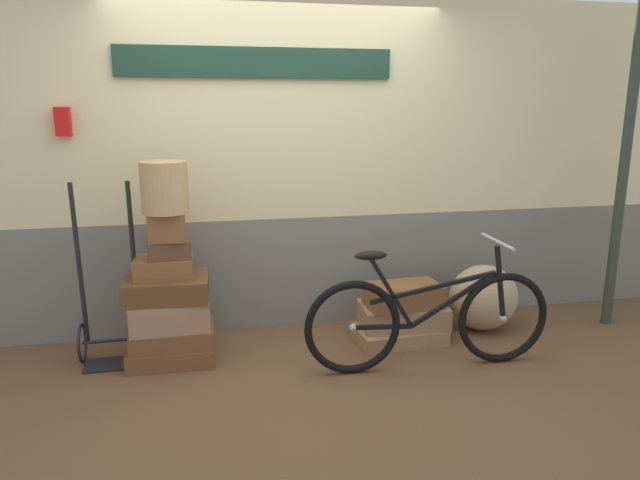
{
  "coord_description": "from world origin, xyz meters",
  "views": [
    {
      "loc": [
        -0.64,
        -3.72,
        1.78
      ],
      "look_at": [
        0.19,
        0.17,
        0.85
      ],
      "focal_mm": 32.67,
      "sensor_mm": 36.0,
      "label": 1
    }
  ],
  "objects": [
    {
      "name": "ground",
      "position": [
        0.0,
        0.0,
        -0.03
      ],
      "size": [
        9.29,
        5.2,
        0.06
      ],
      "primitive_type": "cube",
      "color": "brown"
    },
    {
      "name": "station_building",
      "position": [
        0.01,
        0.85,
        1.3
      ],
      "size": [
        7.29,
        0.74,
        2.59
      ],
      "color": "slate",
      "rests_on": "ground"
    },
    {
      "name": "suitcase_0",
      "position": [
        -0.87,
        0.28,
        0.06
      ],
      "size": [
        0.61,
        0.49,
        0.13
      ],
      "primitive_type": "cube",
      "rotation": [
        0.0,
        0.0,
        -0.02
      ],
      "color": "brown",
      "rests_on": "ground"
    },
    {
      "name": "suitcase_1",
      "position": [
        -0.86,
        0.26,
        0.19
      ],
      "size": [
        0.57,
        0.42,
        0.13
      ],
      "primitive_type": "cube",
      "rotation": [
        0.0,
        0.0,
        -0.0
      ],
      "color": "brown",
      "rests_on": "suitcase_0"
    },
    {
      "name": "suitcase_2",
      "position": [
        -0.87,
        0.25,
        0.36
      ],
      "size": [
        0.55,
        0.42,
        0.2
      ],
      "primitive_type": "cube",
      "rotation": [
        0.0,
        0.0,
        0.04
      ],
      "color": "#937051",
      "rests_on": "suitcase_1"
    },
    {
      "name": "suitcase_3",
      "position": [
        -0.87,
        0.27,
        0.54
      ],
      "size": [
        0.58,
        0.46,
        0.16
      ],
      "primitive_type": "cube",
      "rotation": [
        0.0,
        0.0,
        -0.04
      ],
      "color": "brown",
      "rests_on": "suitcase_2"
    },
    {
      "name": "suitcase_4",
      "position": [
        -0.89,
        0.3,
        0.68
      ],
      "size": [
        0.4,
        0.3,
        0.13
      ],
      "primitive_type": "cube",
      "rotation": [
        0.0,
        0.0,
        -0.03
      ],
      "color": "brown",
      "rests_on": "suitcase_3"
    },
    {
      "name": "suitcase_5",
      "position": [
        -0.84,
        0.27,
        0.81
      ],
      "size": [
        0.29,
        0.21,
        0.13
      ],
      "primitive_type": "cube",
      "rotation": [
        0.0,
        0.0,
        0.03
      ],
      "color": "brown",
      "rests_on": "suitcase_4"
    },
    {
      "name": "suitcase_6",
      "position": [
        -0.85,
        0.25,
        0.97
      ],
      "size": [
        0.24,
        0.19,
        0.19
      ],
      "primitive_type": "cube",
      "rotation": [
        0.0,
        0.0,
        -0.06
      ],
      "color": "brown",
      "rests_on": "suitcase_5"
    },
    {
      "name": "suitcase_7",
      "position": [
        0.83,
        0.24,
        0.06
      ],
      "size": [
        0.68,
        0.43,
        0.11
      ],
      "primitive_type": "cube",
      "rotation": [
        0.0,
        0.0,
        0.05
      ],
      "color": "#9E754C",
      "rests_on": "ground"
    },
    {
      "name": "suitcase_8",
      "position": [
        0.86,
        0.27,
        0.2
      ],
      "size": [
        0.67,
        0.43,
        0.17
      ],
      "primitive_type": "cube",
      "rotation": [
        0.0,
        0.0,
        -0.07
      ],
      "color": "#937051",
      "rests_on": "suitcase_7"
    },
    {
      "name": "suitcase_9",
      "position": [
        0.85,
        0.24,
        0.37
      ],
      "size": [
        0.58,
        0.36,
        0.17
      ],
      "primitive_type": "cube",
      "rotation": [
        0.0,
        0.0,
        0.06
      ],
      "color": "brown",
      "rests_on": "suitcase_8"
    },
    {
      "name": "wicker_basket",
      "position": [
        -0.85,
        0.27,
        1.24
      ],
      "size": [
        0.31,
        0.31,
        0.34
      ],
      "primitive_type": "cylinder",
      "color": "tan",
      "rests_on": "suitcase_6"
    },
    {
      "name": "luggage_trolley",
      "position": [
        -1.27,
        0.34,
        0.3
      ],
      "size": [
        0.44,
        0.36,
        1.28
      ],
      "color": "black",
      "rests_on": "ground"
    },
    {
      "name": "burlap_sack",
      "position": [
        1.57,
        0.35,
        0.26
      ],
      "size": [
        0.56,
        0.47,
        0.53
      ],
      "primitive_type": "ellipsoid",
      "color": "tan",
      "rests_on": "ground"
    },
    {
      "name": "bicycle",
      "position": [
        0.86,
        -0.23,
        0.35
      ],
      "size": [
        1.72,
        0.46,
        0.89
      ],
      "color": "black",
      "rests_on": "ground"
    }
  ]
}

